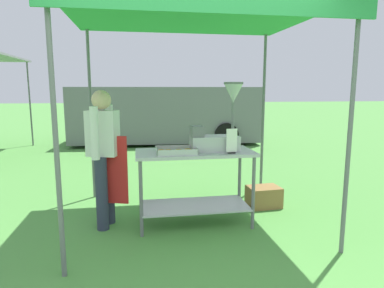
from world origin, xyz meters
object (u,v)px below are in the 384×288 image
menu_sign (232,143)px  van_grey (165,114)px  donut_tray (175,152)px  vendor (104,152)px  stall_canopy (193,19)px  donut_cart (195,172)px  supply_crate (264,197)px  donut_fryer (218,129)px

menu_sign → van_grey: size_ratio=0.05×
donut_tray → menu_sign: menu_sign is taller
menu_sign → vendor: bearing=167.7°
stall_canopy → donut_tray: stall_canopy is taller
vendor → donut_cart: bearing=-5.5°
stall_canopy → van_grey: 6.52m
stall_canopy → supply_crate: stall_canopy is taller
stall_canopy → donut_fryer: (0.27, -0.13, -1.25)m
donut_cart → donut_fryer: size_ratio=1.73×
vendor → donut_fryer: bearing=-5.6°
donut_fryer → menu_sign: bearing=-57.2°
menu_sign → donut_tray: bearing=171.7°
menu_sign → supply_crate: 1.28m
donut_tray → van_grey: bearing=86.2°
donut_tray → supply_crate: size_ratio=0.99×
supply_crate → van_grey: 6.10m
donut_cart → van_grey: 6.44m
stall_canopy → vendor: size_ratio=1.77×
van_grey → supply_crate: bearing=-81.8°
donut_tray → vendor: size_ratio=0.28×
donut_tray → menu_sign: (0.63, -0.09, 0.10)m
stall_canopy → supply_crate: (1.05, 0.34, -2.27)m
stall_canopy → vendor: bearing=179.9°
supply_crate → stall_canopy: bearing=-162.1°
donut_fryer → van_grey: 6.47m
donut_cart → vendor: 1.09m
vendor → supply_crate: vendor is taller
donut_tray → menu_sign: size_ratio=1.62×
van_grey → donut_tray: bearing=-93.8°
supply_crate → van_grey: size_ratio=0.08×
donut_tray → vendor: bearing=164.6°
stall_canopy → donut_fryer: stall_canopy is taller
supply_crate → donut_cart: bearing=-157.4°
donut_cart → donut_fryer: 0.58m
supply_crate → van_grey: (-0.86, 5.99, 0.74)m
donut_fryer → van_grey: (-0.08, 6.46, -0.28)m
stall_canopy → donut_fryer: size_ratio=3.56×
stall_canopy → menu_sign: stall_canopy is taller
donut_cart → vendor: bearing=174.5°
donut_fryer → donut_cart: bearing=173.8°
stall_canopy → supply_crate: size_ratio=6.20×
donut_tray → van_grey: (0.44, 6.55, -0.04)m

